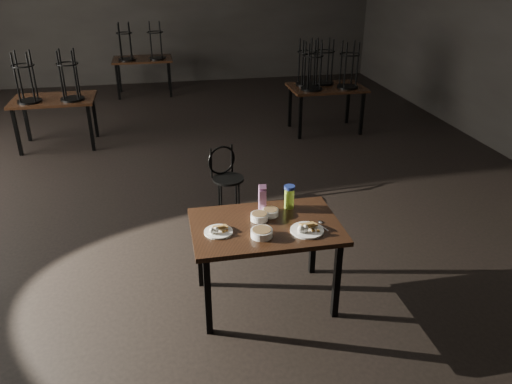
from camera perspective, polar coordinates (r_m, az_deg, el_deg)
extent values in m
plane|color=black|center=(6.33, -10.41, -0.27)|extent=(12.00, 12.00, 0.00)
cube|color=black|center=(11.76, -12.06, 19.76)|extent=(10.00, 0.04, 3.20)
cube|color=black|center=(4.05, 1.11, -3.95)|extent=(1.20, 0.80, 0.04)
cube|color=black|center=(3.92, -5.52, -11.72)|extent=(0.05, 0.05, 0.71)
cube|color=black|center=(4.12, 9.22, -9.91)|extent=(0.05, 0.05, 0.71)
cube|color=black|center=(4.45, -6.43, -6.76)|extent=(0.05, 0.05, 0.71)
cube|color=black|center=(4.62, 6.56, -5.41)|extent=(0.05, 0.05, 0.71)
cylinder|color=white|center=(3.93, -4.32, -4.54)|extent=(0.23, 0.23, 0.01)
cube|color=olive|center=(3.94, -4.33, -3.68)|extent=(0.08, 0.08, 0.04)
cube|color=olive|center=(3.94, -3.95, -3.64)|extent=(0.09, 0.09, 0.03)
ellipsoid|color=white|center=(3.88, -5.07, -4.42)|extent=(0.04, 0.04, 0.05)
ellipsoid|color=white|center=(3.88, -4.60, -4.37)|extent=(0.04, 0.04, 0.05)
cylinder|color=white|center=(3.95, 5.85, -4.38)|extent=(0.27, 0.27, 0.02)
cube|color=olive|center=(3.96, 5.78, -3.37)|extent=(0.10, 0.09, 0.04)
cube|color=olive|center=(3.97, 6.22, -3.33)|extent=(0.11, 0.11, 0.03)
ellipsoid|color=white|center=(3.89, 5.13, -4.24)|extent=(0.05, 0.05, 0.06)
ellipsoid|color=white|center=(3.90, 5.65, -4.18)|extent=(0.05, 0.05, 0.06)
cylinder|color=white|center=(4.08, 0.39, -2.86)|extent=(0.14, 0.14, 0.06)
cylinder|color=brown|center=(4.07, 0.39, -2.61)|extent=(0.12, 0.12, 0.01)
cylinder|color=white|center=(4.16, 1.66, -2.35)|extent=(0.13, 0.13, 0.05)
cylinder|color=brown|center=(4.15, 1.66, -2.12)|extent=(0.11, 0.11, 0.01)
cylinder|color=white|center=(3.86, 0.65, -4.72)|extent=(0.17, 0.17, 0.06)
cylinder|color=brown|center=(3.85, 0.66, -4.45)|extent=(0.14, 0.14, 0.01)
cube|color=#8D197C|center=(4.20, 0.74, -0.95)|extent=(0.07, 0.07, 0.20)
cube|color=#8D197C|center=(4.15, 0.74, 0.49)|extent=(0.07, 0.07, 0.06)
cylinder|color=#AEDD41|center=(4.26, 3.82, -0.72)|extent=(0.11, 0.11, 0.18)
cylinder|color=navy|center=(4.22, 3.86, 0.52)|extent=(0.12, 0.12, 0.03)
ellipsoid|color=silver|center=(4.09, 7.36, -3.41)|extent=(0.05, 0.06, 0.01)
cube|color=silver|center=(4.02, 7.75, -4.06)|extent=(0.05, 0.11, 0.00)
cylinder|color=black|center=(5.68, -3.19, 1.50)|extent=(0.36, 0.36, 0.03)
torus|color=black|center=(5.73, -3.96, 3.66)|extent=(0.33, 0.14, 0.34)
cylinder|color=black|center=(5.87, -2.31, 0.19)|extent=(0.02, 0.02, 0.40)
cylinder|color=black|center=(5.85, -4.27, 0.02)|extent=(0.02, 0.02, 0.40)
cylinder|color=black|center=(5.67, -4.00, -0.85)|extent=(0.02, 0.02, 0.40)
cylinder|color=black|center=(5.69, -1.99, -0.68)|extent=(0.02, 0.02, 0.40)
cube|color=black|center=(8.19, -22.15, 9.75)|extent=(1.20, 0.80, 0.04)
cube|color=black|center=(8.11, -25.66, 6.15)|extent=(0.05, 0.05, 0.71)
cube|color=black|center=(7.90, -18.35, 6.95)|extent=(0.05, 0.05, 0.71)
cube|color=black|center=(8.70, -24.78, 7.54)|extent=(0.05, 0.05, 0.71)
cube|color=black|center=(8.51, -17.95, 8.31)|extent=(0.05, 0.05, 0.71)
cylinder|color=black|center=(8.10, -24.45, 9.44)|extent=(0.34, 0.34, 0.03)
torus|color=black|center=(7.99, -25.11, 12.86)|extent=(0.32, 0.32, 0.02)
cylinder|color=black|center=(8.09, -24.10, 12.18)|extent=(0.03, 0.03, 0.70)
cylinder|color=black|center=(8.14, -25.48, 12.00)|extent=(0.03, 0.03, 0.70)
cylinder|color=black|center=(7.95, -25.77, 11.66)|extent=(0.03, 0.03, 0.70)
cylinder|color=black|center=(7.90, -24.37, 11.85)|extent=(0.03, 0.03, 0.70)
cylinder|color=black|center=(7.99, -20.23, 9.95)|extent=(0.34, 0.34, 0.03)
torus|color=black|center=(7.88, -20.79, 13.43)|extent=(0.32, 0.32, 0.02)
cylinder|color=black|center=(7.98, -19.83, 12.73)|extent=(0.03, 0.03, 0.70)
cylinder|color=black|center=(8.01, -21.25, 12.55)|extent=(0.03, 0.03, 0.70)
cylinder|color=black|center=(7.82, -21.46, 12.23)|extent=(0.03, 0.03, 0.70)
cylinder|color=black|center=(7.79, -20.00, 12.41)|extent=(0.03, 0.03, 0.70)
cube|color=black|center=(8.39, 8.06, 11.73)|extent=(1.20, 0.80, 0.04)
cube|color=black|center=(8.04, 5.07, 8.48)|extent=(0.05, 0.05, 0.71)
cube|color=black|center=(8.38, 12.01, 8.74)|extent=(0.05, 0.05, 0.71)
cube|color=black|center=(8.63, 3.90, 9.74)|extent=(0.05, 0.05, 0.71)
cube|color=black|center=(8.95, 10.45, 9.96)|extent=(0.05, 0.05, 0.71)
cylinder|color=black|center=(8.15, 6.38, 11.66)|extent=(0.34, 0.34, 0.03)
torus|color=black|center=(8.04, 6.55, 15.11)|extent=(0.32, 0.32, 0.02)
cylinder|color=black|center=(8.19, 6.98, 14.32)|extent=(0.03, 0.03, 0.70)
cylinder|color=black|center=(8.13, 5.61, 14.30)|extent=(0.03, 0.03, 0.70)
cylinder|color=black|center=(7.95, 6.02, 14.01)|extent=(0.03, 0.03, 0.70)
cylinder|color=black|center=(8.01, 7.42, 14.03)|extent=(0.03, 0.03, 0.70)
cylinder|color=black|center=(8.34, 10.40, 11.74)|extent=(0.34, 0.34, 0.03)
torus|color=black|center=(8.24, 10.68, 15.10)|extent=(0.32, 0.32, 0.02)
cylinder|color=black|center=(8.39, 11.01, 14.33)|extent=(0.03, 0.03, 0.70)
cylinder|color=black|center=(8.32, 9.70, 14.33)|extent=(0.03, 0.03, 0.70)
cylinder|color=black|center=(8.14, 10.19, 14.04)|extent=(0.03, 0.03, 0.70)
cylinder|color=black|center=(8.21, 11.52, 14.04)|extent=(0.03, 0.03, 0.70)
cylinder|color=black|center=(8.54, 7.68, 12.25)|extent=(0.34, 0.34, 0.03)
torus|color=black|center=(8.44, 7.89, 15.55)|extent=(0.32, 0.32, 0.02)
cylinder|color=black|center=(8.59, 8.26, 14.78)|extent=(0.03, 0.03, 0.70)
cylinder|color=black|center=(8.53, 6.96, 14.78)|extent=(0.03, 0.03, 0.70)
cylinder|color=black|center=(8.34, 7.38, 14.51)|extent=(0.03, 0.03, 0.70)
cylinder|color=black|center=(8.41, 8.71, 14.52)|extent=(0.03, 0.03, 0.70)
cylinder|color=black|center=(8.45, 5.71, 12.21)|extent=(0.34, 0.34, 0.03)
torus|color=black|center=(8.35, 5.86, 15.54)|extent=(0.32, 0.32, 0.02)
cylinder|color=black|center=(8.50, 6.29, 14.77)|extent=(0.03, 0.03, 0.70)
cylinder|color=black|center=(8.44, 4.96, 14.75)|extent=(0.03, 0.03, 0.70)
cylinder|color=black|center=(8.26, 5.34, 14.49)|extent=(0.03, 0.03, 0.70)
cylinder|color=black|center=(8.31, 6.69, 14.51)|extent=(0.03, 0.03, 0.70)
cube|color=black|center=(10.88, -12.85, 14.57)|extent=(1.20, 0.80, 0.04)
cube|color=black|center=(10.67, -15.51, 12.01)|extent=(0.05, 0.05, 0.71)
cube|color=black|center=(10.64, -9.81, 12.52)|extent=(0.05, 0.05, 0.71)
cube|color=black|center=(11.29, -15.35, 12.75)|extent=(0.05, 0.05, 0.71)
cube|color=black|center=(11.27, -9.95, 13.24)|extent=(0.05, 0.05, 0.71)
cylinder|color=black|center=(10.74, -14.52, 14.45)|extent=(0.34, 0.34, 0.03)
torus|color=black|center=(10.65, -14.83, 17.08)|extent=(0.32, 0.32, 0.02)
cylinder|color=black|center=(10.77, -14.18, 16.50)|extent=(0.03, 0.03, 0.70)
cylinder|color=black|center=(10.78, -15.27, 16.39)|extent=(0.03, 0.03, 0.70)
cylinder|color=black|center=(10.58, -15.32, 16.23)|extent=(0.03, 0.03, 0.70)
cylinder|color=black|center=(10.57, -14.21, 16.34)|extent=(0.03, 0.03, 0.70)
cylinder|color=black|center=(10.72, -11.23, 14.75)|extent=(0.34, 0.34, 0.03)
torus|color=black|center=(10.64, -11.47, 17.39)|extent=(0.32, 0.32, 0.02)
cylinder|color=black|center=(10.76, -10.86, 16.80)|extent=(0.03, 0.03, 0.70)
cylinder|color=black|center=(10.76, -11.96, 16.71)|extent=(0.03, 0.03, 0.70)
cylinder|color=black|center=(10.56, -11.95, 16.55)|extent=(0.03, 0.03, 0.70)
cylinder|color=black|center=(10.56, -10.83, 16.64)|extent=(0.03, 0.03, 0.70)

